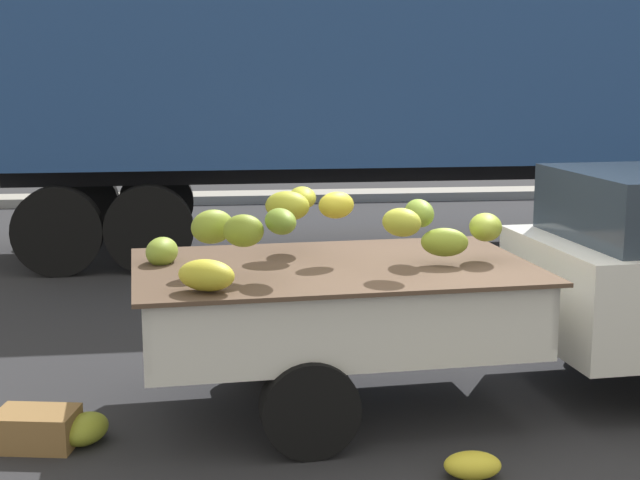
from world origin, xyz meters
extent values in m
plane|color=#28282B|center=(0.00, 0.00, 0.00)|extent=(220.00, 220.00, 0.00)
cube|color=gray|center=(0.00, 11.08, 0.08)|extent=(80.00, 0.80, 0.16)
cube|color=silver|center=(-0.81, 0.14, 0.58)|extent=(2.83, 1.86, 0.08)
cube|color=silver|center=(-0.87, 0.94, 0.84)|extent=(2.70, 0.26, 0.44)
cube|color=silver|center=(-0.75, -0.66, 0.84)|extent=(2.70, 0.26, 0.44)
cube|color=silver|center=(0.51, 0.25, 0.84)|extent=(0.18, 1.65, 0.44)
cube|color=silver|center=(-2.14, 0.04, 0.84)|extent=(0.18, 1.65, 0.44)
cube|color=#B21914|center=(-0.88, 0.97, 0.80)|extent=(2.59, 0.22, 0.07)
cube|color=brown|center=(-0.81, 0.14, 1.07)|extent=(2.96, 1.99, 0.03)
ellipsoid|color=gold|center=(-0.77, 0.27, 1.49)|extent=(0.35, 0.33, 0.19)
ellipsoid|color=olive|center=(-2.03, 0.35, 1.17)|extent=(0.29, 0.37, 0.21)
ellipsoid|color=olive|center=(-1.21, -0.25, 1.47)|extent=(0.26, 0.37, 0.17)
ellipsoid|color=#8EA02D|center=(0.30, 0.15, 1.33)|extent=(0.30, 0.39, 0.20)
ellipsoid|color=#AAAB2B|center=(-0.97, 0.73, 1.49)|extent=(0.22, 0.35, 0.17)
ellipsoid|color=#ABAF2F|center=(-0.40, -0.24, 1.44)|extent=(0.35, 0.36, 0.19)
ellipsoid|color=olive|center=(-0.03, 0.03, 1.25)|extent=(0.37, 0.26, 0.20)
ellipsoid|color=olive|center=(-1.66, -0.02, 1.40)|extent=(0.37, 0.33, 0.23)
ellipsoid|color=#A2A62A|center=(-1.11, 0.46, 1.47)|extent=(0.42, 0.38, 0.22)
ellipsoid|color=gold|center=(-1.71, -0.59, 1.19)|extent=(0.45, 0.39, 0.20)
ellipsoid|color=olive|center=(-0.18, 0.19, 1.44)|extent=(0.23, 0.36, 0.20)
ellipsoid|color=olive|center=(-1.46, -0.23, 1.41)|extent=(0.31, 0.26, 0.22)
cylinder|color=black|center=(1.75, 1.14, 0.32)|extent=(0.65, 0.25, 0.64)
cylinder|color=black|center=(-1.19, 0.91, 0.32)|extent=(0.65, 0.25, 0.64)
cylinder|color=black|center=(-1.07, -0.68, 0.32)|extent=(0.65, 0.25, 0.64)
cube|color=navy|center=(1.16, 6.26, 2.60)|extent=(12.04, 2.68, 2.70)
cube|color=black|center=(1.16, 6.26, 1.10)|extent=(11.04, 0.56, 0.30)
cylinder|color=black|center=(-2.46, 7.41, 0.54)|extent=(1.08, 0.32, 1.08)
cylinder|color=black|center=(-2.42, 5.01, 0.54)|extent=(1.08, 0.32, 1.08)
cylinder|color=black|center=(-3.54, 7.39, 0.54)|extent=(1.08, 0.32, 1.08)
cylinder|color=black|center=(-3.50, 4.99, 0.54)|extent=(1.08, 0.32, 1.08)
cylinder|color=#38383A|center=(4.46, 6.31, 0.62)|extent=(0.18, 0.18, 1.25)
ellipsoid|color=#9AA52D|center=(-2.53, -0.29, 0.10)|extent=(0.42, 0.47, 0.20)
ellipsoid|color=gold|center=(-0.12, -1.12, 0.08)|extent=(0.37, 0.27, 0.16)
cube|color=olive|center=(-2.84, -0.31, 0.12)|extent=(0.58, 0.45, 0.24)
camera|label=1|loc=(-1.67, -6.28, 2.46)|focal=52.15mm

